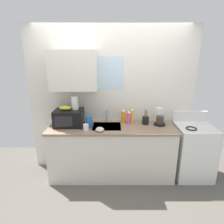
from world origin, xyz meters
TOP-DOWN VIEW (x-y plane):
  - kitchen_wall_assembly at (-0.10, 0.31)m, footprint 2.84×0.42m
  - counter_unit at (-0.00, 0.00)m, footprint 2.07×0.63m
  - sink_faucet at (-0.08, 0.24)m, footprint 0.03×0.03m
  - stove_range at (1.38, 0.00)m, footprint 0.60×0.60m
  - microwave at (-0.70, 0.05)m, footprint 0.46×0.35m
  - banana_bunch at (-0.75, 0.05)m, footprint 0.20×0.11m
  - paper_towel_roll at (-0.60, 0.10)m, footprint 0.11×0.11m
  - coffee_maker at (0.80, 0.11)m, footprint 0.19×0.21m
  - dish_soap_bottle_orange at (0.20, 0.17)m, footprint 0.07×0.07m
  - dish_soap_bottle_pink at (0.29, 0.16)m, footprint 0.07×0.07m
  - dish_soap_bottle_yellow at (0.35, 0.21)m, footprint 0.06×0.06m
  - cereal_canister at (-0.36, -0.05)m, footprint 0.10×0.10m
  - mug_white at (-0.40, -0.14)m, footprint 0.08×0.08m
  - utensil_crock at (0.57, 0.12)m, footprint 0.11×0.11m
  - small_bowl at (-0.18, -0.20)m, footprint 0.13×0.13m

SIDE VIEW (x-z plane):
  - stove_range at x=1.38m, z-range -0.08..1.00m
  - counter_unit at x=0.00m, z-range 0.01..0.91m
  - small_bowl at x=-0.18m, z-range 0.90..0.96m
  - mug_white at x=-0.40m, z-range 0.90..0.99m
  - utensil_crock at x=0.57m, z-range 0.83..1.10m
  - cereal_canister at x=-0.36m, z-range 0.90..1.10m
  - coffee_maker at x=0.80m, z-range 0.86..1.14m
  - dish_soap_bottle_pink at x=0.29m, z-range 0.89..1.12m
  - sink_faucet at x=-0.08m, z-range 0.90..1.12m
  - dish_soap_bottle_orange at x=0.20m, z-range 0.89..1.14m
  - dish_soap_bottle_yellow at x=0.35m, z-range 0.89..1.15m
  - microwave at x=-0.70m, z-range 0.90..1.17m
  - banana_bunch at x=-0.75m, z-range 1.17..1.24m
  - paper_towel_roll at x=-0.60m, z-range 1.17..1.39m
  - kitchen_wall_assembly at x=-0.10m, z-range 0.10..2.60m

